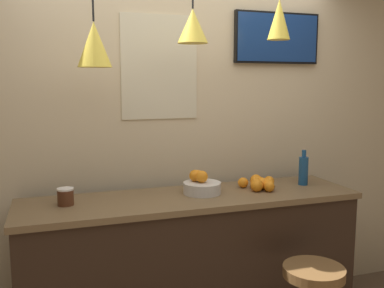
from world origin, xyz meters
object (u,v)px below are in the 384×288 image
object	(u,v)px
spread_jar	(66,197)
mounted_tv	(277,38)
juice_bottle	(303,170)
fruit_bowl	(201,185)

from	to	relation	value
spread_jar	mounted_tv	world-z (taller)	mounted_tv
spread_jar	juice_bottle	bearing A→B (deg)	-0.00
fruit_bowl	mounted_tv	distance (m)	1.30
juice_bottle	spread_jar	bearing A→B (deg)	180.00
fruit_bowl	spread_jar	distance (m)	0.89
spread_jar	fruit_bowl	bearing A→B (deg)	0.40
spread_jar	mounted_tv	size ratio (longest dim) A/B	0.15
juice_bottle	mounted_tv	xyz separation A→B (m)	(-0.07, 0.32, 0.98)
juice_bottle	fruit_bowl	bearing A→B (deg)	179.56
juice_bottle	spread_jar	xyz separation A→B (m)	(-1.69, 0.00, -0.06)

